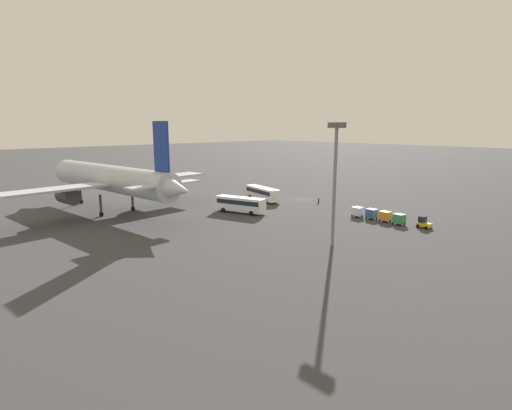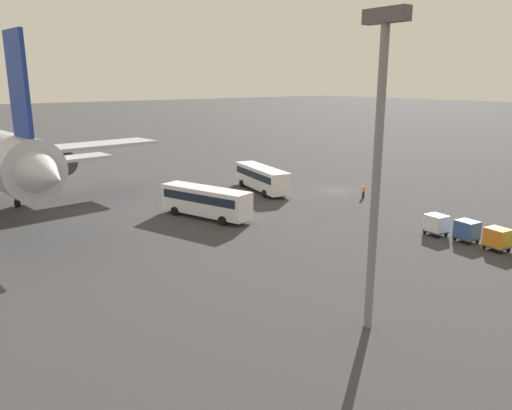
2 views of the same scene
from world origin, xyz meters
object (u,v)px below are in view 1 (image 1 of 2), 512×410
(airplane, at_px, (112,179))
(shuttle_bus_far, at_px, (240,204))
(shuttle_bus_near, at_px, (262,193))
(cargo_cart_green, at_px, (399,219))
(worker_person, at_px, (319,199))
(cargo_cart_white, at_px, (357,211))
(cargo_cart_orange, at_px, (385,216))
(baggage_tug, at_px, (424,223))
(cargo_cart_blue, at_px, (372,213))

(airplane, relative_size, shuttle_bus_far, 4.52)
(shuttle_bus_near, xyz_separation_m, shuttle_bus_far, (-6.98, 13.35, 0.04))
(shuttle_bus_far, height_order, cargo_cart_green, shuttle_bus_far)
(worker_person, relative_size, cargo_cart_green, 0.80)
(cargo_cart_white, bearing_deg, shuttle_bus_far, 36.98)
(cargo_cart_green, relative_size, cargo_cart_orange, 1.00)
(airplane, distance_m, worker_person, 47.16)
(baggage_tug, bearing_deg, cargo_cart_orange, 13.72)
(worker_person, bearing_deg, cargo_cart_orange, 163.02)
(cargo_cart_blue, distance_m, cargo_cart_white, 3.02)
(cargo_cart_green, height_order, cargo_cart_white, same)
(shuttle_bus_far, distance_m, cargo_cart_blue, 26.85)
(worker_person, xyz_separation_m, cargo_cart_blue, (-17.96, 6.27, 0.32))
(cargo_cart_orange, bearing_deg, shuttle_bus_near, 2.66)
(shuttle_bus_far, xyz_separation_m, cargo_cart_white, (-19.29, -14.53, -0.82))
(airplane, bearing_deg, worker_person, -124.97)
(cargo_cart_orange, distance_m, cargo_cart_white, 5.98)
(shuttle_bus_near, xyz_separation_m, worker_person, (-11.30, -7.89, -1.10))
(cargo_cart_green, distance_m, cargo_cart_blue, 5.98)
(shuttle_bus_far, distance_m, baggage_tug, 36.00)
(airplane, xyz_separation_m, cargo_cart_blue, (-41.21, -34.27, -5.95))
(shuttle_bus_near, relative_size, baggage_tug, 4.73)
(worker_person, relative_size, cargo_cart_white, 0.80)
(shuttle_bus_near, distance_m, baggage_tug, 39.46)
(worker_person, height_order, cargo_cart_blue, cargo_cart_blue)
(baggage_tug, distance_m, cargo_cart_white, 13.16)
(cargo_cart_white, bearing_deg, cargo_cart_green, -179.69)
(shuttle_bus_near, height_order, worker_person, shuttle_bus_near)
(shuttle_bus_far, height_order, cargo_cart_white, shuttle_bus_far)
(baggage_tug, height_order, cargo_cart_orange, baggage_tug)
(worker_person, bearing_deg, shuttle_bus_far, 78.52)
(cargo_cart_blue, bearing_deg, baggage_tug, -176.25)
(shuttle_bus_far, xyz_separation_m, cargo_cart_green, (-28.24, -14.58, -0.82))
(worker_person, distance_m, cargo_cart_white, 16.42)
(airplane, xyz_separation_m, worker_person, (-23.25, -40.54, -6.28))
(shuttle_bus_near, relative_size, cargo_cart_green, 5.53)
(airplane, height_order, cargo_cart_green, airplane)
(shuttle_bus_near, height_order, baggage_tug, shuttle_bus_near)
(shuttle_bus_near, xyz_separation_m, cargo_cart_blue, (-29.26, -1.62, -0.78))
(cargo_cart_blue, bearing_deg, worker_person, -19.24)
(baggage_tug, xyz_separation_m, worker_person, (28.09, -5.61, -0.07))
(cargo_cart_green, xyz_separation_m, cargo_cart_orange, (2.98, -0.27, 0.00))
(airplane, bearing_deg, cargo_cart_white, -143.63)
(cargo_cart_orange, height_order, cargo_cart_white, same)
(shuttle_bus_near, relative_size, cargo_cart_orange, 5.53)
(airplane, xyz_separation_m, baggage_tug, (-51.34, -34.94, -6.20))
(cargo_cart_green, height_order, cargo_cart_blue, same)
(shuttle_bus_near, bearing_deg, cargo_cart_orange, -165.47)
(airplane, relative_size, worker_person, 29.50)
(cargo_cart_orange, relative_size, cargo_cart_blue, 1.00)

